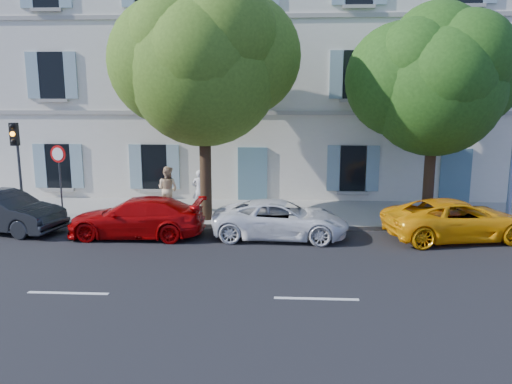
# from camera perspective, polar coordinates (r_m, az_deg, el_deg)

# --- Properties ---
(ground) EXTENTS (90.00, 90.00, 0.00)m
(ground) POSITION_cam_1_polar(r_m,az_deg,el_deg) (15.87, 6.03, -6.41)
(ground) COLOR black
(sidewalk) EXTENTS (36.00, 4.50, 0.15)m
(sidewalk) POSITION_cam_1_polar(r_m,az_deg,el_deg) (20.14, 5.46, -2.44)
(sidewalk) COLOR #A09E96
(sidewalk) RESTS_ON ground
(kerb) EXTENTS (36.00, 0.16, 0.16)m
(kerb) POSITION_cam_1_polar(r_m,az_deg,el_deg) (18.03, 5.71, -4.02)
(kerb) COLOR #9E998E
(kerb) RESTS_ON ground
(building) EXTENTS (28.00, 7.00, 12.00)m
(building) POSITION_cam_1_polar(r_m,az_deg,el_deg) (25.38, 5.23, 13.78)
(building) COLOR silver
(building) RESTS_ON ground
(car_dark_sedan) EXTENTS (4.59, 2.47, 1.44)m
(car_dark_sedan) POSITION_cam_1_polar(r_m,az_deg,el_deg) (19.62, -26.91, -2.02)
(car_dark_sedan) COLOR black
(car_dark_sedan) RESTS_ON ground
(car_red_coupe) EXTENTS (4.60, 1.87, 1.34)m
(car_red_coupe) POSITION_cam_1_polar(r_m,az_deg,el_deg) (17.38, -13.49, -2.83)
(car_red_coupe) COLOR #A90405
(car_red_coupe) RESTS_ON ground
(car_white_coupe) EXTENTS (4.62, 2.26, 1.26)m
(car_white_coupe) POSITION_cam_1_polar(r_m,az_deg,el_deg) (16.81, 2.83, -3.13)
(car_white_coupe) COLOR white
(car_white_coupe) RESTS_ON ground
(car_yellow_supercar) EXTENTS (5.14, 3.08, 1.33)m
(car_yellow_supercar) POSITION_cam_1_polar(r_m,az_deg,el_deg) (17.91, 22.00, -2.94)
(car_yellow_supercar) COLOR #FCA40A
(car_yellow_supercar) RESTS_ON ground
(tree_left) EXTENTS (5.49, 5.49, 8.51)m
(tree_left) POSITION_cam_1_polar(r_m,az_deg,el_deg) (18.38, -6.01, 13.72)
(tree_left) COLOR #3A2819
(tree_left) RESTS_ON sidewalk
(tree_right) EXTENTS (4.90, 4.90, 7.55)m
(tree_right) POSITION_cam_1_polar(r_m,az_deg,el_deg) (19.27, 19.77, 11.13)
(tree_right) COLOR #3A2819
(tree_right) RESTS_ON sidewalk
(traffic_light) EXTENTS (0.28, 0.41, 3.59)m
(traffic_light) POSITION_cam_1_polar(r_m,az_deg,el_deg) (20.63, -25.71, 4.39)
(traffic_light) COLOR #383A3D
(traffic_light) RESTS_ON sidewalk
(road_sign) EXTENTS (0.63, 0.19, 2.78)m
(road_sign) POSITION_cam_1_polar(r_m,az_deg,el_deg) (19.89, -21.58, 2.77)
(road_sign) COLOR #383A3D
(road_sign) RESTS_ON sidewalk
(pedestrian_a) EXTENTS (0.64, 0.45, 1.68)m
(pedestrian_a) POSITION_cam_1_polar(r_m,az_deg,el_deg) (20.05, -6.45, 0.15)
(pedestrian_a) COLOR silver
(pedestrian_a) RESTS_ON sidewalk
(pedestrian_b) EXTENTS (1.08, 0.97, 1.82)m
(pedestrian_b) POSITION_cam_1_polar(r_m,az_deg,el_deg) (20.23, -10.05, 0.35)
(pedestrian_b) COLOR #D5B288
(pedestrian_b) RESTS_ON sidewalk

